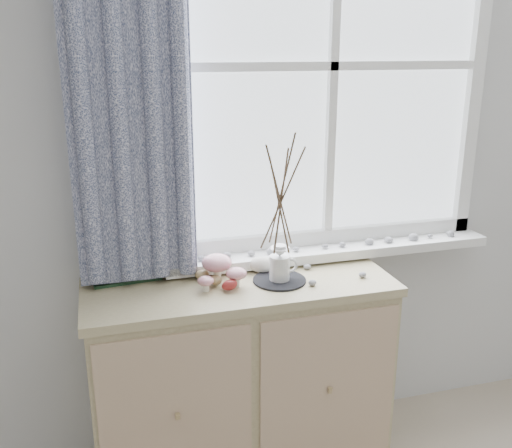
% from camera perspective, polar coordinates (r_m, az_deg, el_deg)
% --- Properties ---
extents(sideboard, '(1.20, 0.45, 0.85)m').
position_cam_1_polar(sideboard, '(2.41, -1.49, -15.24)').
color(sideboard, '#C0B487').
rests_on(sideboard, ground).
extents(botanical_book, '(0.31, 0.16, 0.21)m').
position_cam_1_polar(botanical_book, '(2.23, -12.90, -3.32)').
color(botanical_book, '#1C3A21').
rests_on(botanical_book, sideboard).
extents(toadstool_cluster, '(0.19, 0.17, 0.11)m').
position_cam_1_polar(toadstool_cluster, '(2.19, -3.63, -4.39)').
color(toadstool_cluster, white).
rests_on(toadstool_cluster, sideboard).
extents(wooden_eggs, '(0.13, 0.17, 0.06)m').
position_cam_1_polar(wooden_eggs, '(2.19, -4.07, -5.58)').
color(wooden_eggs, tan).
rests_on(wooden_eggs, sideboard).
extents(songbird_figurine, '(0.16, 0.11, 0.07)m').
position_cam_1_polar(songbird_figurine, '(2.30, 0.59, -3.99)').
color(songbird_figurine, white).
rests_on(songbird_figurine, sideboard).
extents(crocheted_doily, '(0.21, 0.21, 0.01)m').
position_cam_1_polar(crocheted_doily, '(2.23, 2.36, -5.64)').
color(crocheted_doily, black).
rests_on(crocheted_doily, sideboard).
extents(twig_pitcher, '(0.21, 0.21, 0.60)m').
position_cam_1_polar(twig_pitcher, '(2.12, 2.47, 2.84)').
color(twig_pitcher, silver).
rests_on(twig_pitcher, crocheted_doily).
extents(sideboard_pebbles, '(0.33, 0.23, 0.02)m').
position_cam_1_polar(sideboard_pebbles, '(2.30, 5.84, -4.85)').
color(sideboard_pebbles, '#959597').
rests_on(sideboard_pebbles, sideboard).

